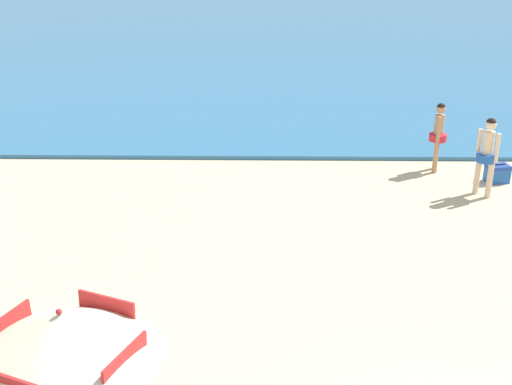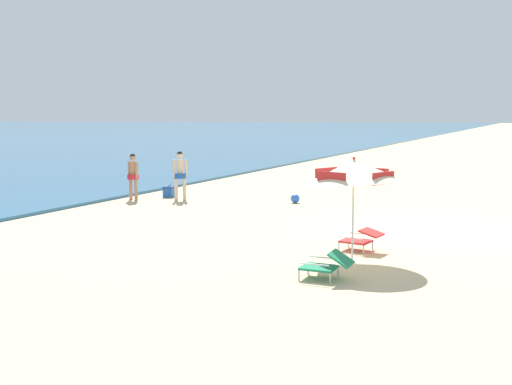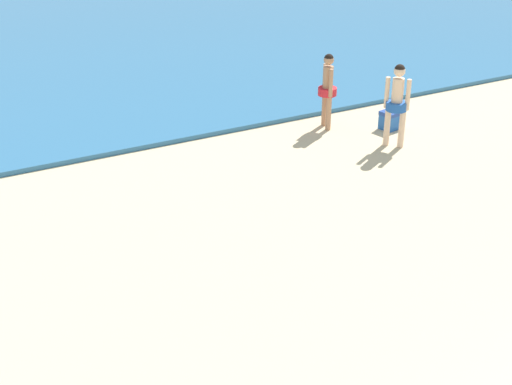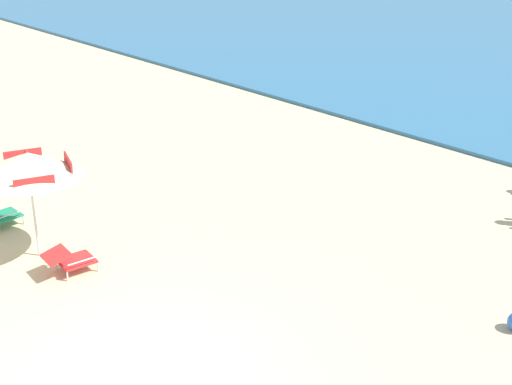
# 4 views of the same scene
# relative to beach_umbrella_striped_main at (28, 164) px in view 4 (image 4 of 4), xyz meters

# --- Properties ---
(ground_plane) EXTENTS (800.00, 800.00, 0.00)m
(ground_plane) POSITION_rel_beach_umbrella_striped_main_xyz_m (4.22, -1.01, -1.80)
(ground_plane) COLOR #D1BA8E
(beach_umbrella_striped_main) EXTENTS (1.96, 1.98, 2.08)m
(beach_umbrella_striped_main) POSITION_rel_beach_umbrella_striped_main_xyz_m (0.00, 0.00, 0.00)
(beach_umbrella_striped_main) COLOR silver
(beach_umbrella_striped_main) RESTS_ON ground
(lounge_chair_under_umbrella) EXTENTS (0.67, 0.93, 0.49)m
(lounge_chair_under_umbrella) POSITION_rel_beach_umbrella_striped_main_xyz_m (0.95, 0.05, -1.52)
(lounge_chair_under_umbrella) COLOR red
(lounge_chair_under_umbrella) RESTS_ON ground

